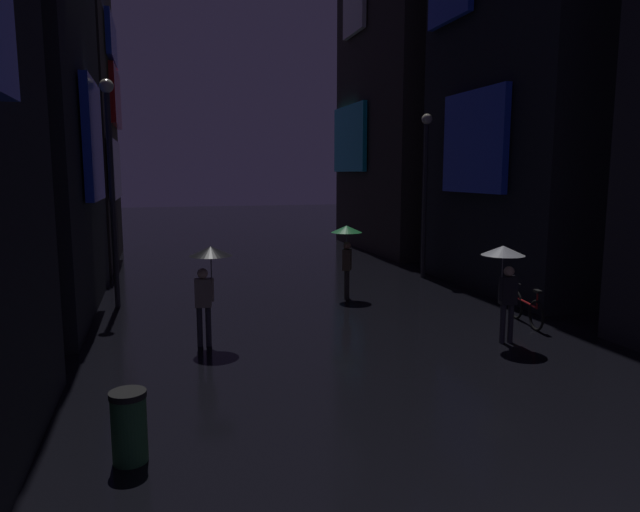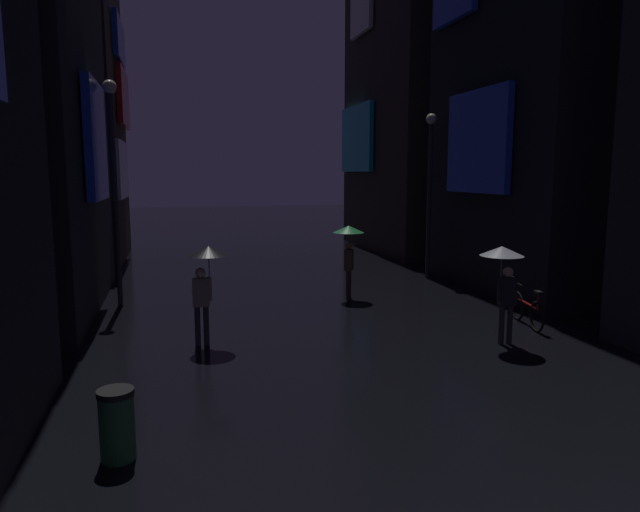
{
  "view_description": "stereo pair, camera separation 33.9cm",
  "coord_description": "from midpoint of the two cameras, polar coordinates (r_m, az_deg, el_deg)",
  "views": [
    {
      "loc": [
        -3.84,
        -3.04,
        3.64
      ],
      "look_at": [
        0.0,
        10.46,
        1.58
      ],
      "focal_mm": 32.0,
      "sensor_mm": 36.0,
      "label": 1
    },
    {
      "loc": [
        -3.51,
        -3.13,
        3.64
      ],
      "look_at": [
        0.0,
        10.46,
        1.58
      ],
      "focal_mm": 32.0,
      "sensor_mm": 36.0,
      "label": 2
    }
  ],
  "objects": [
    {
      "name": "pedestrian_foreground_left_green",
      "position": [
        16.46,
        2.1,
        1.48
      ],
      "size": [
        0.9,
        0.9,
        2.12
      ],
      "color": "#38332D",
      "rests_on": "ground"
    },
    {
      "name": "bicycle_parked_at_storefront",
      "position": [
        14.58,
        19.29,
        -5.01
      ],
      "size": [
        0.4,
        1.8,
        0.96
      ],
      "color": "black",
      "rests_on": "ground"
    },
    {
      "name": "building_left_far",
      "position": [
        25.19,
        -25.2,
        13.59
      ],
      "size": [
        4.25,
        7.35,
        12.55
      ],
      "color": "#2D2826",
      "rests_on": "ground"
    },
    {
      "name": "trash_bin",
      "position": [
        7.92,
        -19.76,
        -15.75
      ],
      "size": [
        0.46,
        0.46,
        0.93
      ],
      "color": "#265933",
      "rests_on": "ground"
    },
    {
      "name": "building_right_far",
      "position": [
        28.59,
        8.26,
        22.54
      ],
      "size": [
        4.25,
        8.55,
        21.38
      ],
      "color": "#2D2826",
      "rests_on": "ground"
    },
    {
      "name": "streetlamp_left_far",
      "position": [
        16.27,
        -20.76,
        8.15
      ],
      "size": [
        0.36,
        0.36,
        6.04
      ],
      "color": "#2D2D33",
      "rests_on": "ground"
    },
    {
      "name": "streetlamp_right_far",
      "position": [
        19.94,
        10.02,
        7.81
      ],
      "size": [
        0.36,
        0.36,
        5.6
      ],
      "color": "#2D2D33",
      "rests_on": "ground"
    },
    {
      "name": "pedestrian_midstreet_centre_black",
      "position": [
        12.13,
        -11.89,
        -1.17
      ],
      "size": [
        0.9,
        0.9,
        2.12
      ],
      "color": "#2D2D38",
      "rests_on": "ground"
    },
    {
      "name": "pedestrian_far_right_clear",
      "position": [
        12.57,
        17.25,
        -1.04
      ],
      "size": [
        0.9,
        0.9,
        2.12
      ],
      "color": "#2D2D38",
      "rests_on": "ground"
    }
  ]
}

